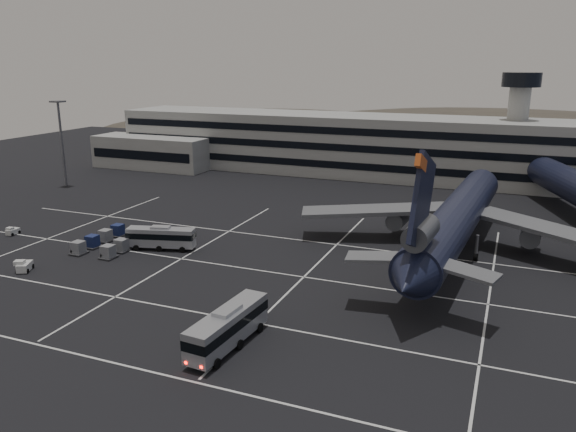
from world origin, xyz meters
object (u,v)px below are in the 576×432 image
(uld_cluster, at_px, (113,241))
(bus_near, at_px, (228,326))
(trijet_main, at_px, (456,218))
(tug_a, at_px, (12,231))
(bus_far, at_px, (161,237))

(uld_cluster, bearing_deg, bus_near, -34.32)
(trijet_main, relative_size, tug_a, 27.73)
(uld_cluster, bearing_deg, trijet_main, 18.00)
(bus_far, bearing_deg, bus_near, -149.51)
(bus_far, xyz_separation_m, uld_cluster, (-7.25, -1.61, -0.98))
(trijet_main, relative_size, bus_far, 5.74)
(bus_far, relative_size, uld_cluster, 0.87)
(tug_a, xyz_separation_m, uld_cluster, (18.48, 1.22, 0.34))
(trijet_main, relative_size, uld_cluster, 5.02)
(trijet_main, xyz_separation_m, tug_a, (-65.11, -16.37, -4.68))
(tug_a, bearing_deg, bus_near, -25.46)
(bus_near, height_order, tug_a, bus_near)
(tug_a, distance_m, uld_cluster, 18.53)
(bus_near, xyz_separation_m, uld_cluster, (-29.69, 20.27, -1.25))
(bus_far, xyz_separation_m, tug_a, (-25.73, -2.82, -1.32))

